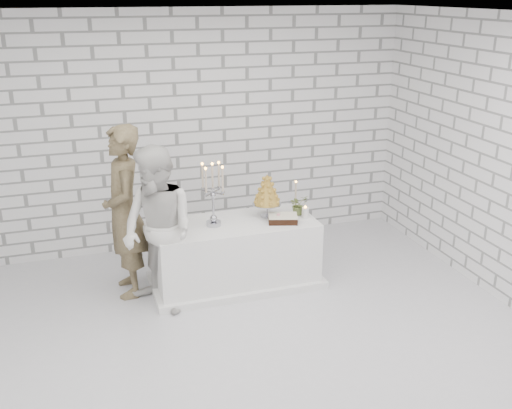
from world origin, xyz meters
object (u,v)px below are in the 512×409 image
Objects in this scene: cake_table at (235,253)px; groom at (124,212)px; candelabra at (213,194)px; croquembouche at (267,195)px; bride at (158,231)px.

cake_table is 1.32m from groom.
groom is 2.64× the size of candelabra.
candelabra is 0.66m from croquembouche.
bride is at bearing -156.11° from candelabra.
croquembouche reaches higher than cake_table.
bride is (-0.89, -0.30, 0.50)m from cake_table.
cake_table is 2.51× the size of candelabra.
bride is at bearing -161.63° from cake_table.
cake_table is 0.77m from candelabra.
candelabra is at bearing -177.70° from cake_table.
croquembouche is at bearing 6.81° from candelabra.
croquembouche is (1.29, 0.36, 0.13)m from bride.
cake_table is 1.03× the size of bride.
candelabra is at bearing -173.19° from croquembouche.
bride is 0.75m from candelabra.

